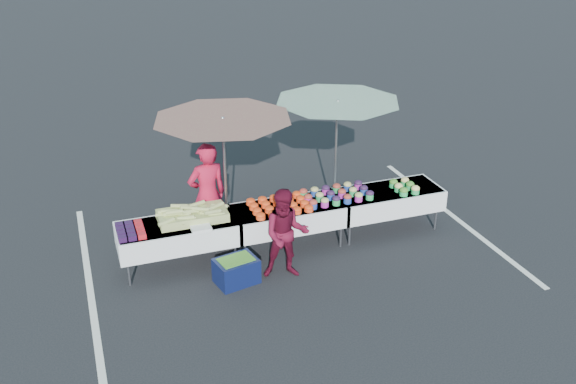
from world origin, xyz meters
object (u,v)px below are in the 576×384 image
object	(u,v)px
table_center	(288,215)
table_left	(178,233)
vendor	(208,195)
umbrella_right	(337,111)
table_right	(387,199)
umbrella_left	(223,130)
storage_bin	(236,270)
customer	(286,234)

from	to	relation	value
table_center	table_left	bearing A→B (deg)	180.00
vendor	umbrella_right	xyz separation A→B (m)	(2.34, 0.20, 1.10)
table_right	vendor	xyz separation A→B (m)	(-2.99, 0.55, 0.31)
umbrella_left	storage_bin	xyz separation A→B (m)	(-0.18, -1.15, -1.83)
umbrella_right	storage_bin	xyz separation A→B (m)	(-2.24, -1.50, -1.79)
table_center	table_right	distance (m)	1.80
table_right	customer	size ratio (longest dim) A/B	1.30
table_right	umbrella_left	world-z (taller)	umbrella_left
table_left	table_center	world-z (taller)	same
table_left	umbrella_right	size ratio (longest dim) A/B	0.83
umbrella_left	umbrella_right	size ratio (longest dim) A/B	1.11
vendor	customer	size ratio (longest dim) A/B	1.24
table_left	table_right	distance (m)	3.60
table_right	umbrella_right	size ratio (longest dim) A/B	0.83
vendor	umbrella_left	world-z (taller)	umbrella_left
table_left	table_center	bearing A→B (deg)	0.00
table_right	storage_bin	size ratio (longest dim) A/B	2.69
table_center	customer	xyz separation A→B (m)	(-0.32, -0.82, 0.13)
umbrella_right	storage_bin	bearing A→B (deg)	-146.28
table_left	table_right	xyz separation A→B (m)	(3.60, 0.00, 0.00)
table_center	storage_bin	xyz separation A→B (m)	(-1.09, -0.75, -0.38)
vendor	storage_bin	xyz separation A→B (m)	(0.10, -1.30, -0.69)
table_center	table_right	world-z (taller)	same
customer	storage_bin	distance (m)	0.92
umbrella_left	umbrella_right	xyz separation A→B (m)	(2.07, 0.35, -0.04)
vendor	storage_bin	bearing A→B (deg)	85.76
table_left	storage_bin	world-z (taller)	table_left
table_center	umbrella_right	size ratio (longest dim) A/B	0.83
table_center	table_right	bearing A→B (deg)	0.00
table_center	customer	size ratio (longest dim) A/B	1.30
umbrella_left	storage_bin	size ratio (longest dim) A/B	3.60
umbrella_left	storage_bin	distance (m)	2.16
umbrella_left	vendor	bearing A→B (deg)	151.22
table_right	vendor	bearing A→B (deg)	169.58
storage_bin	table_right	bearing A→B (deg)	2.47
customer	vendor	bearing A→B (deg)	137.78
table_left	umbrella_right	xyz separation A→B (m)	(2.95, 0.75, 1.41)
customer	umbrella_right	size ratio (longest dim) A/B	0.64
storage_bin	table_center	bearing A→B (deg)	22.40
umbrella_right	storage_bin	distance (m)	3.24
customer	umbrella_right	xyz separation A→B (m)	(1.47, 1.57, 1.28)
table_center	umbrella_right	distance (m)	1.97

